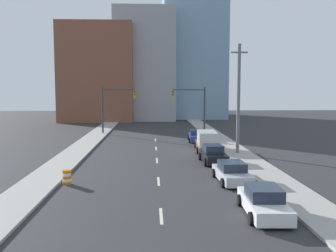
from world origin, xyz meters
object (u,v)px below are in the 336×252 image
Objects in this scene: traffic_signal_left at (112,103)px; traffic_barrel at (67,177)px; traffic_signal_right at (195,103)px; sedan_blue at (197,136)px; utility_pole_right_mid at (238,98)px; sedan_black at (213,155)px; sedan_white at (264,202)px; sedan_silver at (232,173)px; box_truck_brown at (207,141)px.

traffic_signal_left is 28.00m from traffic_barrel.
sedan_blue is at bearing -94.74° from traffic_signal_right.
utility_pole_right_mid reaches higher than traffic_barrel.
sedan_white is at bearing -90.48° from sedan_black.
sedan_blue is (-2.78, 9.09, -4.72)m from utility_pole_right_mid.
sedan_white is 1.06× the size of sedan_black.
sedan_silver is 0.95× the size of sedan_blue.
sedan_silver is at bearing -68.51° from traffic_signal_left.
traffic_barrel is 0.15× the size of box_truck_brown.
traffic_barrel is (-0.10, -27.74, -3.78)m from traffic_signal_left.
traffic_signal_left reaches higher than sedan_white.
utility_pole_right_mid is at bearing -51.03° from traffic_signal_left.
traffic_signal_left is at bearing 110.51° from sedan_white.
traffic_signal_left is 36.07m from sedan_white.
sedan_silver is (-0.17, 6.62, -0.02)m from sedan_white.
box_truck_brown is 1.34× the size of sedan_blue.
traffic_signal_right is 1.43× the size of sedan_silver.
traffic_barrel is 10.95m from sedan_silver.
traffic_barrel is (-13.79, -10.82, -4.87)m from utility_pole_right_mid.
utility_pole_right_mid is 10.61m from sedan_blue.
traffic_signal_right is 8.65m from sedan_blue.
traffic_signal_right is 1.01× the size of box_truck_brown.
utility_pole_right_mid reaches higher than traffic_signal_left.
traffic_signal_right is 1.36× the size of sedan_blue.
sedan_black is 0.92× the size of sedan_blue.
traffic_barrel is at bearing -116.13° from sedan_blue.
sedan_black is (-3.05, -4.06, -4.65)m from utility_pole_right_mid.
box_truck_brown is at bearing 87.11° from sedan_silver.
traffic_barrel is at bearing -112.79° from traffic_signal_right.
traffic_barrel is at bearing -149.90° from sedan_black.
sedan_white is at bearing -86.97° from sedan_blue.
traffic_signal_right reaches higher than sedan_blue.
box_truck_brown reaches higher than sedan_blue.
sedan_black is (10.64, -20.98, -3.56)m from traffic_signal_left.
box_truck_brown reaches higher than sedan_silver.
sedan_blue is at bearing 107.00° from utility_pole_right_mid.
utility_pole_right_mid is 10.99× the size of traffic_barrel.
traffic_signal_left is 11.56m from traffic_signal_right.
sedan_white is at bearing -90.91° from traffic_signal_right.
traffic_signal_right is at bearing 86.48° from sedan_silver.
sedan_white is 26.33m from sedan_blue.
sedan_black is at bearing -126.93° from utility_pole_right_mid.
sedan_silver is at bearing -87.49° from box_truck_brown.
traffic_signal_left is at bearing 128.97° from utility_pole_right_mid.
sedan_silver is 0.71× the size of box_truck_brown.
box_truck_brown reaches higher than sedan_black.
box_truck_brown is at bearing -53.32° from traffic_signal_left.
traffic_signal_left is at bearing 130.03° from box_truck_brown.
box_truck_brown is (11.13, 12.93, 0.47)m from traffic_barrel.
utility_pole_right_mid is 18.19m from traffic_barrel.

